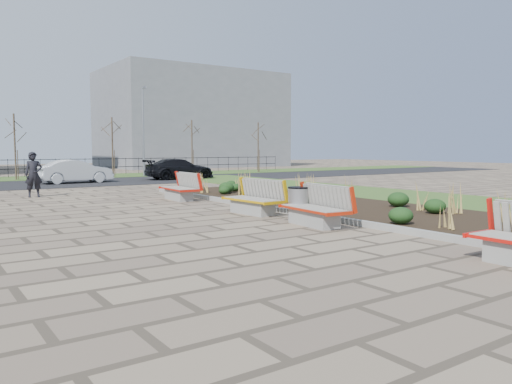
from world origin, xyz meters
TOP-DOWN VIEW (x-y plane):
  - ground at (0.00, 0.00)m, footprint 120.00×120.00m
  - planting_bed at (6.25, 5.00)m, footprint 4.50×18.00m
  - planting_curb at (3.92, 5.00)m, footprint 0.16×18.00m
  - grass_verge_near at (11.00, 5.00)m, footprint 5.00×38.00m
  - grass_verge_far at (0.00, 28.00)m, footprint 80.00×5.00m
  - road at (0.00, 22.00)m, footprint 80.00×7.00m
  - bench_b at (3.00, 2.63)m, footprint 1.09×2.18m
  - bench_c at (3.00, 5.36)m, footprint 1.02×2.15m
  - bench_d at (3.00, 10.29)m, footprint 1.00×2.14m
  - litter_bin at (3.27, 3.57)m, footprint 0.54×0.54m
  - pedestrian at (-1.26, 14.53)m, footprint 0.69×0.48m
  - car_silver at (2.30, 21.85)m, footprint 4.01×1.59m
  - car_black at (8.68, 21.80)m, footprint 4.45×1.98m
  - tree_c at (0.00, 26.50)m, footprint 1.40×1.40m
  - tree_d at (6.00, 26.50)m, footprint 1.40×1.40m
  - tree_e at (12.00, 26.50)m, footprint 1.40×1.40m
  - tree_f at (18.00, 26.50)m, footprint 1.40×1.40m
  - lamp_east at (8.00, 26.00)m, footprint 0.24×0.60m
  - railing_fence at (0.00, 29.50)m, footprint 44.00×0.10m
  - building_grey at (20.00, 42.00)m, footprint 18.00×12.00m

SIDE VIEW (x-z plane):
  - ground at x=0.00m, z-range 0.00..0.00m
  - road at x=0.00m, z-range 0.00..0.02m
  - grass_verge_near at x=11.00m, z-range 0.00..0.04m
  - grass_verge_far at x=0.00m, z-range 0.00..0.04m
  - planting_bed at x=6.25m, z-range 0.00..0.10m
  - planting_curb at x=3.92m, z-range 0.00..0.15m
  - litter_bin at x=3.27m, z-range 0.00..0.89m
  - bench_b at x=3.00m, z-range 0.00..1.00m
  - bench_c at x=3.00m, z-range 0.00..1.00m
  - bench_d at x=3.00m, z-range 0.00..1.00m
  - railing_fence at x=0.00m, z-range 0.04..1.24m
  - car_black at x=8.68m, z-range 0.02..1.29m
  - car_silver at x=2.30m, z-range 0.02..1.32m
  - pedestrian at x=-1.26m, z-range 0.00..1.81m
  - tree_c at x=0.00m, z-range 0.04..4.04m
  - tree_d at x=6.00m, z-range 0.04..4.04m
  - tree_e at x=12.00m, z-range 0.04..4.04m
  - tree_f at x=18.00m, z-range 0.04..4.04m
  - lamp_east at x=8.00m, z-range 0.04..6.04m
  - building_grey at x=20.00m, z-range 0.00..10.00m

